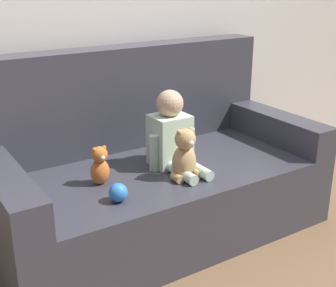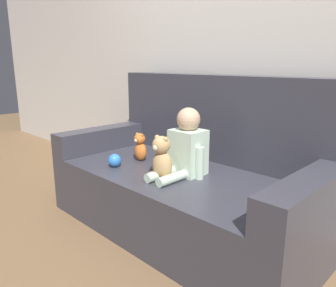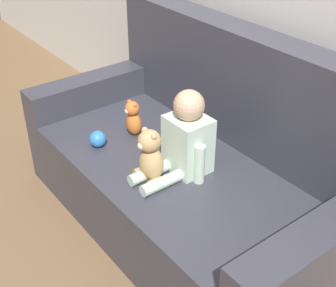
# 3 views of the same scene
# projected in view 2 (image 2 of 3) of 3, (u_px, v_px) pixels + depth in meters

# --- Properties ---
(ground_plane) EXTENTS (12.00, 12.00, 0.00)m
(ground_plane) POSITION_uv_depth(u_px,v_px,m) (183.00, 226.00, 2.18)
(ground_plane) COLOR brown
(wall_back) EXTENTS (8.00, 0.05, 2.60)m
(wall_back) POSITION_uv_depth(u_px,v_px,m) (238.00, 27.00, 2.24)
(wall_back) COLOR silver
(wall_back) RESTS_ON ground_plane
(couch) EXTENTS (1.78, 0.90, 0.98)m
(couch) POSITION_uv_depth(u_px,v_px,m) (192.00, 178.00, 2.16)
(couch) COLOR #383842
(couch) RESTS_ON ground_plane
(person_baby) EXTENTS (0.28, 0.38, 0.41)m
(person_baby) POSITION_uv_depth(u_px,v_px,m) (186.00, 148.00, 1.98)
(person_baby) COLOR silver
(person_baby) RESTS_ON couch
(teddy_bear_brown) EXTENTS (0.15, 0.12, 0.26)m
(teddy_bear_brown) POSITION_uv_depth(u_px,v_px,m) (162.00, 159.00, 1.89)
(teddy_bear_brown) COLOR tan
(teddy_bear_brown) RESTS_ON couch
(plush_toy_side) EXTENTS (0.09, 0.09, 0.20)m
(plush_toy_side) POSITION_uv_depth(u_px,v_px,m) (140.00, 147.00, 2.27)
(plush_toy_side) COLOR orange
(plush_toy_side) RESTS_ON couch
(toy_ball) EXTENTS (0.09, 0.09, 0.09)m
(toy_ball) POSITION_uv_depth(u_px,v_px,m) (115.00, 160.00, 2.15)
(toy_ball) COLOR #337FDB
(toy_ball) RESTS_ON couch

